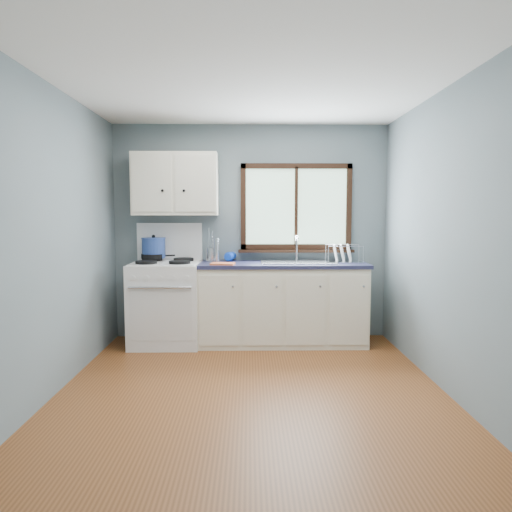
{
  "coord_description": "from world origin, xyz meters",
  "views": [
    {
      "loc": [
        -0.02,
        -3.59,
        1.47
      ],
      "look_at": [
        0.05,
        0.9,
        1.05
      ],
      "focal_mm": 32.0,
      "sensor_mm": 36.0,
      "label": 1
    }
  ],
  "objects_px": {
    "base_cabinets": "(282,307)",
    "sink": "(298,268)",
    "gas_range": "(166,301)",
    "utensil_crock": "(211,254)",
    "skillet": "(153,256)",
    "dish_rack": "(343,257)",
    "stockpot": "(154,248)",
    "thermos": "(216,250)"
  },
  "relations": [
    {
      "from": "base_cabinets",
      "to": "skillet",
      "type": "distance_m",
      "value": 1.59
    },
    {
      "from": "base_cabinets",
      "to": "utensil_crock",
      "type": "height_order",
      "value": "utensil_crock"
    },
    {
      "from": "skillet",
      "to": "thermos",
      "type": "height_order",
      "value": "thermos"
    },
    {
      "from": "dish_rack",
      "to": "base_cabinets",
      "type": "bearing_deg",
      "value": -174.06
    },
    {
      "from": "sink",
      "to": "dish_rack",
      "type": "height_order",
      "value": "sink"
    },
    {
      "from": "base_cabinets",
      "to": "stockpot",
      "type": "bearing_deg",
      "value": 174.55
    },
    {
      "from": "gas_range",
      "to": "sink",
      "type": "bearing_deg",
      "value": 0.71
    },
    {
      "from": "base_cabinets",
      "to": "stockpot",
      "type": "height_order",
      "value": "stockpot"
    },
    {
      "from": "base_cabinets",
      "to": "sink",
      "type": "xyz_separation_m",
      "value": [
        0.18,
        -0.0,
        0.45
      ]
    },
    {
      "from": "utensil_crock",
      "to": "thermos",
      "type": "relative_size",
      "value": 1.42
    },
    {
      "from": "gas_range",
      "to": "thermos",
      "type": "relative_size",
      "value": 4.99
    },
    {
      "from": "gas_range",
      "to": "stockpot",
      "type": "bearing_deg",
      "value": 135.78
    },
    {
      "from": "sink",
      "to": "utensil_crock",
      "type": "xyz_separation_m",
      "value": [
        -0.99,
        0.17,
        0.14
      ]
    },
    {
      "from": "utensil_crock",
      "to": "gas_range",
      "type": "bearing_deg",
      "value": -159.39
    },
    {
      "from": "base_cabinets",
      "to": "utensil_crock",
      "type": "bearing_deg",
      "value": 168.34
    },
    {
      "from": "base_cabinets",
      "to": "stockpot",
      "type": "relative_size",
      "value": 6.58
    },
    {
      "from": "base_cabinets",
      "to": "stockpot",
      "type": "xyz_separation_m",
      "value": [
        -1.47,
        0.14,
        0.67
      ]
    },
    {
      "from": "thermos",
      "to": "stockpot",
      "type": "bearing_deg",
      "value": 178.26
    },
    {
      "from": "stockpot",
      "to": "thermos",
      "type": "xyz_separation_m",
      "value": [
        0.72,
        -0.02,
        -0.02
      ]
    },
    {
      "from": "utensil_crock",
      "to": "stockpot",
      "type": "bearing_deg",
      "value": -177.63
    },
    {
      "from": "sink",
      "to": "base_cabinets",
      "type": "bearing_deg",
      "value": 179.87
    },
    {
      "from": "gas_range",
      "to": "utensil_crock",
      "type": "bearing_deg",
      "value": 20.61
    },
    {
      "from": "thermos",
      "to": "dish_rack",
      "type": "bearing_deg",
      "value": -3.78
    },
    {
      "from": "utensil_crock",
      "to": "dish_rack",
      "type": "xyz_separation_m",
      "value": [
        1.5,
        -0.14,
        -0.02
      ]
    },
    {
      "from": "stockpot",
      "to": "gas_range",
      "type": "bearing_deg",
      "value": -44.22
    },
    {
      "from": "base_cabinets",
      "to": "dish_rack",
      "type": "xyz_separation_m",
      "value": [
        0.69,
        0.02,
        0.57
      ]
    },
    {
      "from": "skillet",
      "to": "utensil_crock",
      "type": "height_order",
      "value": "utensil_crock"
    },
    {
      "from": "stockpot",
      "to": "thermos",
      "type": "relative_size",
      "value": 1.03
    },
    {
      "from": "sink",
      "to": "skillet",
      "type": "bearing_deg",
      "value": 175.98
    },
    {
      "from": "base_cabinets",
      "to": "thermos",
      "type": "bearing_deg",
      "value": 171.04
    },
    {
      "from": "thermos",
      "to": "gas_range",
      "type": "bearing_deg",
      "value": -166.16
    },
    {
      "from": "skillet",
      "to": "thermos",
      "type": "xyz_separation_m",
      "value": [
        0.72,
        0.0,
        0.07
      ]
    },
    {
      "from": "skillet",
      "to": "dish_rack",
      "type": "distance_m",
      "value": 2.17
    },
    {
      "from": "sink",
      "to": "dish_rack",
      "type": "xyz_separation_m",
      "value": [
        0.51,
        0.02,
        0.12
      ]
    },
    {
      "from": "skillet",
      "to": "dish_rack",
      "type": "height_order",
      "value": "dish_rack"
    },
    {
      "from": "gas_range",
      "to": "stockpot",
      "type": "xyz_separation_m",
      "value": [
        -0.16,
        0.16,
        0.59
      ]
    },
    {
      "from": "utensil_crock",
      "to": "thermos",
      "type": "xyz_separation_m",
      "value": [
        0.06,
        -0.05,
        0.06
      ]
    },
    {
      "from": "skillet",
      "to": "gas_range",
      "type": "bearing_deg",
      "value": -59.74
    },
    {
      "from": "gas_range",
      "to": "utensil_crock",
      "type": "relative_size",
      "value": 3.52
    },
    {
      "from": "skillet",
      "to": "thermos",
      "type": "bearing_deg",
      "value": -21.0
    },
    {
      "from": "sink",
      "to": "utensil_crock",
      "type": "bearing_deg",
      "value": 170.4
    },
    {
      "from": "gas_range",
      "to": "sink",
      "type": "relative_size",
      "value": 1.62
    }
  ]
}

